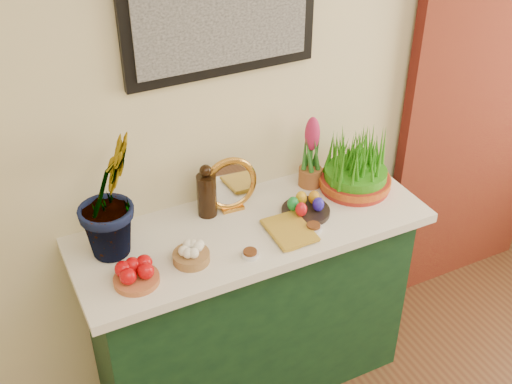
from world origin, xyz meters
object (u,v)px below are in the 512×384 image
hyacinth_green (106,179)px  book (271,235)px  wheatgrass_sabzeh (356,166)px  sideboard (251,310)px  mirror (230,185)px

hyacinth_green → book: (0.54, -0.20, -0.29)m
hyacinth_green → wheatgrass_sabzeh: (1.02, -0.05, -0.20)m
hyacinth_green → book: hyacinth_green is taller
hyacinth_green → wheatgrass_sabzeh: hyacinth_green is taller
hyacinth_green → sideboard: bearing=-50.5°
book → sideboard: bearing=106.1°
sideboard → hyacinth_green: bearing=170.5°
mirror → book: 0.28m
book → wheatgrass_sabzeh: size_ratio=0.68×
mirror → book: size_ratio=1.11×
hyacinth_green → mirror: hyacinth_green is taller
sideboard → book: (0.03, -0.12, 0.48)m
sideboard → hyacinth_green: (-0.51, 0.09, 0.77)m
hyacinth_green → mirror: 0.53m
wheatgrass_sabzeh → mirror: bearing=169.1°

